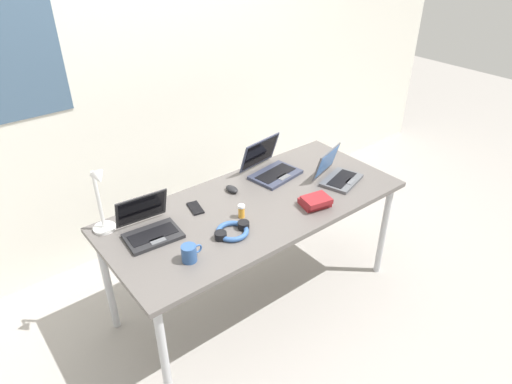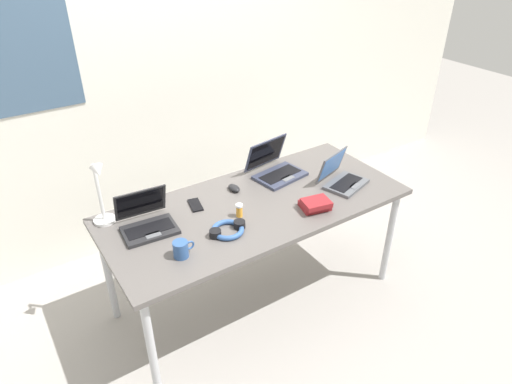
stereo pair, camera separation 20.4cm
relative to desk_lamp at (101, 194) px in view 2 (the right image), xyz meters
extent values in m
plane|color=gray|center=(0.80, -0.28, -0.94)|extent=(12.00, 12.00, 0.00)
cube|color=silver|center=(0.80, 0.82, 0.36)|extent=(6.00, 0.12, 2.60)
cube|color=#3F5972|center=(-0.10, 0.76, 0.61)|extent=(0.56, 0.01, 0.76)
cube|color=#595451|center=(0.80, -0.28, -0.21)|extent=(1.80, 0.80, 0.03)
cylinder|color=#B2B5BA|center=(-0.04, -0.62, -0.58)|extent=(0.04, 0.04, 0.71)
cylinder|color=#B2B5BA|center=(1.64, -0.62, -0.58)|extent=(0.04, 0.04, 0.71)
cylinder|color=#B2B5BA|center=(-0.04, 0.06, -0.58)|extent=(0.04, 0.04, 0.71)
cylinder|color=#B2B5BA|center=(1.64, 0.06, -0.58)|extent=(0.04, 0.04, 0.71)
cylinder|color=white|center=(0.00, 0.03, -0.19)|extent=(0.12, 0.12, 0.02)
cylinder|color=white|center=(0.00, 0.03, -0.01)|extent=(0.02, 0.02, 0.34)
cylinder|color=white|center=(0.00, -0.01, 0.16)|extent=(0.01, 0.08, 0.01)
cone|color=white|center=(0.00, -0.05, 0.16)|extent=(0.07, 0.09, 0.09)
cube|color=#515459|center=(1.39, -0.41, -0.19)|extent=(0.31, 0.26, 0.02)
cube|color=black|center=(1.39, -0.41, -0.18)|extent=(0.26, 0.17, 0.00)
cube|color=#595B60|center=(1.40, -0.47, -0.18)|extent=(0.08, 0.06, 0.00)
cube|color=#515459|center=(1.35, -0.30, -0.09)|extent=(0.27, 0.13, 0.18)
cube|color=#3F72BF|center=(1.35, -0.31, -0.09)|extent=(0.24, 0.11, 0.15)
cube|color=#232326|center=(0.17, -0.20, -0.19)|extent=(0.30, 0.22, 0.02)
cube|color=black|center=(0.17, -0.20, -0.18)|extent=(0.26, 0.13, 0.00)
cube|color=#595B60|center=(0.17, -0.26, -0.18)|extent=(0.08, 0.05, 0.00)
cube|color=#232326|center=(0.18, -0.07, -0.09)|extent=(0.29, 0.09, 0.19)
cube|color=black|center=(0.18, -0.07, -0.08)|extent=(0.26, 0.08, 0.16)
cube|color=#33384C|center=(1.10, -0.10, -0.19)|extent=(0.34, 0.26, 0.02)
cube|color=black|center=(1.10, -0.10, -0.18)|extent=(0.29, 0.16, 0.00)
cube|color=#595B60|center=(1.11, -0.17, -0.18)|extent=(0.09, 0.06, 0.00)
cube|color=#33384C|center=(1.08, 0.04, -0.08)|extent=(0.32, 0.12, 0.21)
cube|color=black|center=(1.08, 0.04, -0.07)|extent=(0.29, 0.10, 0.17)
ellipsoid|color=black|center=(0.77, -0.08, -0.18)|extent=(0.06, 0.10, 0.03)
cube|color=black|center=(0.49, -0.10, -0.19)|extent=(0.09, 0.15, 0.01)
torus|color=#335999|center=(0.52, -0.43, -0.18)|extent=(0.18, 0.18, 0.03)
cylinder|color=black|center=(0.44, -0.43, -0.18)|extent=(0.06, 0.06, 0.04)
cylinder|color=black|center=(0.59, -0.43, -0.18)|extent=(0.06, 0.06, 0.04)
cylinder|color=gold|center=(0.65, -0.33, -0.16)|extent=(0.04, 0.04, 0.06)
cylinder|color=white|center=(0.65, -0.33, -0.13)|extent=(0.04, 0.04, 0.01)
cube|color=maroon|center=(1.06, -0.50, -0.18)|extent=(0.19, 0.16, 0.03)
cube|color=maroon|center=(1.05, -0.52, -0.15)|extent=(0.18, 0.15, 0.03)
cylinder|color=#2D518C|center=(0.22, -0.48, -0.15)|extent=(0.08, 0.08, 0.09)
torus|color=#2D518C|center=(0.27, -0.48, -0.15)|extent=(0.05, 0.01, 0.05)
camera|label=1|loc=(-0.60, -2.04, 1.26)|focal=32.03mm
camera|label=2|loc=(-0.44, -2.16, 1.26)|focal=32.03mm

